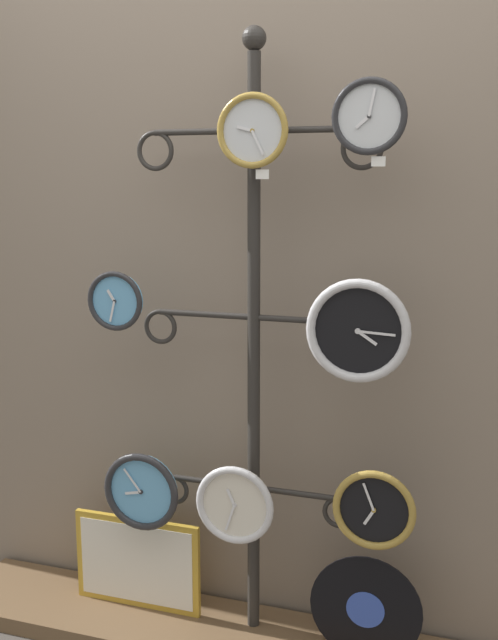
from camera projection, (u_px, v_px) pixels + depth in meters
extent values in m
cube|color=gray|center=(269.00, 233.00, 2.49)|extent=(4.40, 0.04, 2.80)
cylinder|color=#282623|center=(253.00, 637.00, 2.60)|extent=(0.35, 0.35, 0.02)
cylinder|color=#282623|center=(254.00, 364.00, 2.42)|extent=(0.04, 0.04, 1.93)
sphere|color=#282623|center=(254.00, 38.00, 2.23)|extent=(0.07, 0.07, 0.07)
cylinder|color=#282623|center=(203.00, 132.00, 2.33)|extent=(0.33, 0.02, 0.02)
torus|color=#282623|center=(155.00, 151.00, 2.39)|extent=(0.13, 0.02, 0.13)
cylinder|color=#282623|center=(307.00, 130.00, 2.23)|extent=(0.33, 0.02, 0.02)
torus|color=#282623|center=(362.00, 148.00, 2.19)|extent=(0.13, 0.02, 0.13)
cylinder|color=#282623|center=(206.00, 314.00, 2.44)|extent=(0.33, 0.02, 0.02)
torus|color=#282623|center=(160.00, 327.00, 2.50)|extent=(0.12, 0.02, 0.12)
cylinder|color=#282623|center=(304.00, 320.00, 2.34)|extent=(0.33, 0.02, 0.02)
torus|color=#282623|center=(355.00, 340.00, 2.30)|extent=(0.12, 0.02, 0.12)
cylinder|color=#282623|center=(213.00, 482.00, 2.54)|extent=(0.29, 0.02, 0.02)
torus|color=#282623|center=(174.00, 490.00, 2.59)|extent=(0.11, 0.02, 0.11)
cylinder|color=#282623|center=(296.00, 493.00, 2.45)|extent=(0.29, 0.02, 0.02)
torus|color=#282623|center=(339.00, 512.00, 2.42)|extent=(0.11, 0.02, 0.11)
cylinder|color=silver|center=(254.00, 131.00, 2.21)|extent=(0.20, 0.02, 0.20)
torus|color=#A58438|center=(252.00, 131.00, 2.19)|extent=(0.22, 0.02, 0.22)
cylinder|color=#A58438|center=(252.00, 131.00, 2.19)|extent=(0.01, 0.01, 0.01)
cube|color=silver|center=(245.00, 129.00, 2.20)|extent=(0.05, 0.00, 0.02)
cube|color=silver|center=(258.00, 143.00, 2.19)|extent=(0.04, 0.00, 0.07)
cylinder|color=silver|center=(370.00, 117.00, 2.10)|extent=(0.19, 0.02, 0.19)
torus|color=#262628|center=(369.00, 116.00, 2.08)|extent=(0.21, 0.02, 0.21)
cylinder|color=#262628|center=(369.00, 116.00, 2.08)|extent=(0.01, 0.01, 0.01)
cube|color=silver|center=(362.00, 122.00, 2.09)|extent=(0.04, 0.00, 0.04)
cube|color=silver|center=(372.00, 102.00, 2.07)|extent=(0.02, 0.00, 0.08)
cylinder|color=#60A8DB|center=(117.00, 300.00, 2.44)|extent=(0.18, 0.02, 0.18)
torus|color=#262628|center=(115.00, 301.00, 2.42)|extent=(0.20, 0.02, 0.20)
cylinder|color=#262628|center=(115.00, 301.00, 2.42)|extent=(0.01, 0.01, 0.01)
cube|color=silver|center=(111.00, 296.00, 2.42)|extent=(0.03, 0.00, 0.04)
cube|color=silver|center=(112.00, 311.00, 2.43)|extent=(0.02, 0.00, 0.07)
cylinder|color=black|center=(359.00, 330.00, 2.19)|extent=(0.28, 0.02, 0.28)
torus|color=silver|center=(358.00, 331.00, 2.18)|extent=(0.31, 0.03, 0.31)
cylinder|color=silver|center=(358.00, 331.00, 2.18)|extent=(0.02, 0.01, 0.02)
cube|color=silver|center=(367.00, 338.00, 2.17)|extent=(0.06, 0.00, 0.04)
cube|color=silver|center=(376.00, 333.00, 2.16)|extent=(0.11, 0.00, 0.01)
cylinder|color=#60A8DB|center=(143.00, 490.00, 2.53)|extent=(0.25, 0.02, 0.25)
torus|color=#262628|center=(141.00, 492.00, 2.52)|extent=(0.27, 0.02, 0.27)
cylinder|color=#262628|center=(141.00, 492.00, 2.52)|extent=(0.01, 0.01, 0.01)
cube|color=silver|center=(133.00, 493.00, 2.53)|extent=(0.06, 0.00, 0.02)
cube|color=silver|center=(132.00, 480.00, 2.52)|extent=(0.07, 0.00, 0.08)
cylinder|color=silver|center=(236.00, 503.00, 2.41)|extent=(0.24, 0.02, 0.24)
torus|color=silver|center=(234.00, 505.00, 2.40)|extent=(0.26, 0.02, 0.26)
cylinder|color=silver|center=(234.00, 505.00, 2.40)|extent=(0.01, 0.01, 0.01)
cube|color=silver|center=(231.00, 497.00, 2.39)|extent=(0.03, 0.00, 0.06)
cube|color=silver|center=(230.00, 518.00, 2.41)|extent=(0.04, 0.00, 0.09)
cylinder|color=black|center=(375.00, 508.00, 2.28)|extent=(0.23, 0.02, 0.23)
torus|color=#A58438|center=(374.00, 510.00, 2.26)|extent=(0.25, 0.02, 0.25)
cylinder|color=#A58438|center=(374.00, 510.00, 2.26)|extent=(0.01, 0.01, 0.01)
cube|color=silver|center=(369.00, 517.00, 2.27)|extent=(0.04, 0.00, 0.05)
cube|color=silver|center=(369.00, 497.00, 2.26)|extent=(0.04, 0.00, 0.09)
cylinder|color=black|center=(365.00, 609.00, 2.36)|extent=(0.36, 0.01, 0.36)
cylinder|color=#334FB2|center=(365.00, 610.00, 2.36)|extent=(0.12, 0.00, 0.12)
cube|color=gold|center=(137.00, 562.00, 2.67)|extent=(0.48, 0.02, 0.34)
cube|color=white|center=(136.00, 564.00, 2.66)|extent=(0.43, 0.00, 0.29)
cube|color=white|center=(262.00, 174.00, 2.21)|extent=(0.04, 0.00, 0.03)
cube|color=white|center=(378.00, 161.00, 2.10)|extent=(0.04, 0.00, 0.03)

